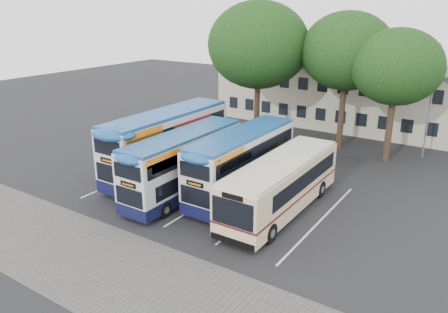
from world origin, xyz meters
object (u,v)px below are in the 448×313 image
Objects in this scene: bus_single at (282,182)px; tree_right at (397,67)px; lamp_post at (432,96)px; bus_dd_left at (168,141)px; bus_dd_right at (242,160)px; bus_dd_mid at (185,161)px; tree_left at (258,45)px; tree_mid at (347,51)px.

tree_right is at bearing 76.80° from bus_single.
bus_dd_left is (-14.75, -14.05, -2.52)m from lamp_post.
tree_right reaches higher than lamp_post.
bus_dd_right is at bearing 166.08° from bus_single.
bus_dd_right is (3.04, 2.09, 0.02)m from bus_dd_mid.
tree_left reaches higher than lamp_post.
bus_dd_right is (-8.51, -14.10, -2.78)m from lamp_post.
bus_dd_left is at bearing -122.01° from tree_mid.
tree_left reaches higher than tree_mid.
tree_left is 7.40m from tree_mid.
tree_right is 17.42m from bus_dd_mid.
bus_dd_mid is (-9.23, -13.87, -5.09)m from tree_right.
bus_dd_right is at bearing 34.58° from bus_dd_mid.
tree_mid is at bearing 81.72° from bus_dd_right.
bus_dd_left reaches higher than bus_dd_mid.
tree_right reaches higher than bus_dd_right.
tree_left is at bearing 115.19° from bus_dd_right.
bus_dd_right is (5.24, -11.14, -6.17)m from tree_left.
bus_single is at bearing -5.14° from bus_dd_left.
tree_mid reaches higher than bus_dd_mid.
tree_right is (4.29, -1.30, -0.83)m from tree_mid.
bus_dd_left is (-12.43, -11.72, -4.80)m from tree_right.
bus_dd_mid is at bearing -123.65° from tree_right.
bus_dd_mid is at bearing -108.05° from tree_mid.
tree_right is at bearing 62.26° from bus_dd_right.
tree_left reaches higher than bus_single.
bus_single is (3.24, -0.80, -0.47)m from bus_dd_right.
tree_mid is 16.35m from bus_dd_left.
tree_left is 1.09× the size of bus_dd_left.
tree_left is 13.77m from bus_dd_right.
tree_right is (-2.32, -2.33, 2.28)m from lamp_post.
bus_single is at bearing -54.62° from tree_left.
tree_mid is at bearing 95.51° from bus_single.
lamp_post is 14.47m from tree_left.
bus_dd_left is at bearing 146.15° from bus_dd_mid.
bus_dd_mid is (-4.94, -15.16, -5.92)m from tree_mid.
tree_left is 11.50m from tree_right.
tree_right is at bearing 56.35° from bus_dd_mid.
tree_left reaches higher than bus_dd_left.
lamp_post is 0.88× the size of tree_right.
tree_left is at bearing -167.83° from lamp_post.
tree_left is 1.13× the size of bus_single.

